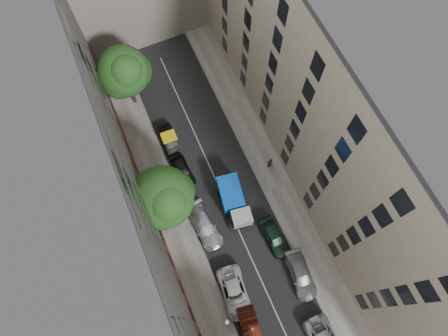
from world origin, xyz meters
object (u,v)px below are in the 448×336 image
car_left_4 (182,170)px  car_right_1 (301,275)px  tree_mid (164,199)px  car_left_3 (205,226)px  pedestrian (270,163)px  car_left_5 (170,141)px  tarp_truck (234,201)px  car_left_1 (251,332)px  lamp_post (227,322)px  car_right_2 (274,237)px  car_left_2 (235,293)px  tree_far (125,73)px

car_left_4 → car_right_1: bearing=-70.3°
car_left_4 → tree_mid: bearing=-129.3°
car_left_3 → pedestrian: (8.62, 3.30, 0.29)m
car_left_5 → car_right_1: (6.29, -17.80, 0.04)m
car_left_5 → tree_mid: (-2.69, -7.43, 4.92)m
tarp_truck → car_left_1: (-3.40, -11.51, -0.57)m
tree_mid → car_left_3: bearing=-44.4°
car_left_1 → car_left_3: bearing=99.0°
car_left_1 → tree_mid: tree_mid is taller
car_left_3 → tree_mid: size_ratio=0.60×
car_left_3 → car_left_5: (0.13, 9.93, -0.09)m
lamp_post → tarp_truck: bearing=62.8°
car_left_4 → tree_mid: (-2.69, -3.83, 4.91)m
car_left_1 → car_left_4: 16.80m
car_left_1 → tree_mid: 14.10m
car_left_4 → lamp_post: bearing=-100.5°
car_right_1 → tree_mid: 14.56m
car_left_1 → car_left_4: size_ratio=1.15×
car_right_2 → lamp_post: lamp_post is taller
car_right_1 → car_left_2: bearing=177.2°
car_left_1 → tree_far: bearing=101.9°
tarp_truck → car_left_4: bearing=131.6°
car_left_2 → car_right_2: bearing=35.8°
car_left_4 → tree_far: size_ratio=0.46×
car_left_1 → car_right_2: size_ratio=1.06×
car_left_3 → tree_far: tree_far is taller
car_left_4 → car_right_2: (5.60, -10.00, 0.06)m
car_left_4 → tarp_truck: bearing=-61.5°
car_right_1 → car_right_2: size_ratio=1.13×
car_left_4 → car_left_2: bearing=-94.2°
car_left_1 → car_right_1: 6.81m
car_left_3 → car_left_5: bearing=84.6°
pedestrian → tree_far: bearing=-72.3°
tarp_truck → tree_far: tree_far is taller
car_right_2 → car_left_1: bearing=-131.4°
car_left_3 → car_left_4: bearing=84.2°
car_right_2 → tree_mid: bearing=141.5°
car_left_2 → car_left_4: size_ratio=1.28×
car_left_2 → car_right_1: size_ratio=1.05×
car_left_1 → tree_far: (-1.71, 26.59, 4.95)m
car_right_1 → car_right_2: bearing=105.6°
tree_mid → tree_far: bearing=85.9°
tree_far → car_right_1: bearing=-71.6°
car_left_1 → car_left_3: 10.47m
car_left_2 → pedestrian: bearing=56.2°
car_left_2 → tree_mid: tree_mid is taller
car_left_1 → car_left_5: car_left_1 is taller
car_left_3 → tree_far: (-1.58, 16.13, 4.95)m
tree_far → tree_mid: bearing=-94.1°
tarp_truck → pedestrian: tarp_truck is taller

